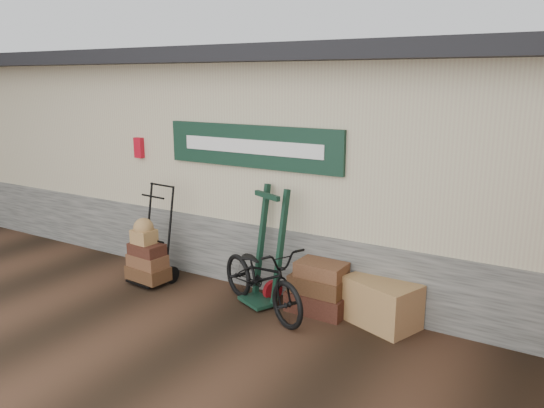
{
  "coord_description": "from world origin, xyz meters",
  "views": [
    {
      "loc": [
        3.46,
        -4.7,
        2.81
      ],
      "look_at": [
        0.05,
        0.9,
        1.25
      ],
      "focal_mm": 35.0,
      "sensor_mm": 36.0,
      "label": 1
    }
  ],
  "objects_px": {
    "suitcase_stack": "(319,286)",
    "bicycle": "(262,273)",
    "green_barrow": "(267,246)",
    "porter_trolley": "(155,233)",
    "wicker_hamper": "(382,302)"
  },
  "relations": [
    {
      "from": "porter_trolley",
      "to": "wicker_hamper",
      "type": "relative_size",
      "value": 1.7
    },
    {
      "from": "green_barrow",
      "to": "bicycle",
      "type": "bearing_deg",
      "value": -48.77
    },
    {
      "from": "wicker_hamper",
      "to": "porter_trolley",
      "type": "bearing_deg",
      "value": -173.88
    },
    {
      "from": "suitcase_stack",
      "to": "wicker_hamper",
      "type": "distance_m",
      "value": 0.78
    },
    {
      "from": "green_barrow",
      "to": "wicker_hamper",
      "type": "relative_size",
      "value": 1.82
    },
    {
      "from": "green_barrow",
      "to": "bicycle",
      "type": "relative_size",
      "value": 0.88
    },
    {
      "from": "suitcase_stack",
      "to": "bicycle",
      "type": "bearing_deg",
      "value": -149.69
    },
    {
      "from": "green_barrow",
      "to": "suitcase_stack",
      "type": "distance_m",
      "value": 0.81
    },
    {
      "from": "suitcase_stack",
      "to": "wicker_hamper",
      "type": "height_order",
      "value": "suitcase_stack"
    },
    {
      "from": "suitcase_stack",
      "to": "bicycle",
      "type": "xyz_separation_m",
      "value": [
        -0.6,
        -0.35,
        0.17
      ]
    },
    {
      "from": "green_barrow",
      "to": "bicycle",
      "type": "height_order",
      "value": "green_barrow"
    },
    {
      "from": "porter_trolley",
      "to": "bicycle",
      "type": "distance_m",
      "value": 1.84
    },
    {
      "from": "suitcase_stack",
      "to": "bicycle",
      "type": "height_order",
      "value": "bicycle"
    },
    {
      "from": "porter_trolley",
      "to": "bicycle",
      "type": "relative_size",
      "value": 0.82
    },
    {
      "from": "wicker_hamper",
      "to": "green_barrow",
      "type": "bearing_deg",
      "value": -173.66
    }
  ]
}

